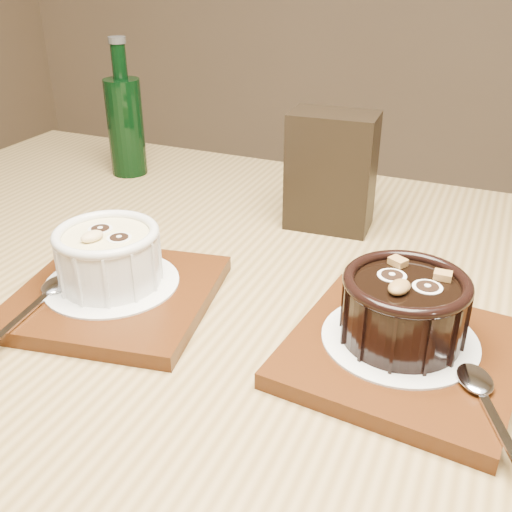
{
  "coord_description": "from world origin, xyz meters",
  "views": [
    {
      "loc": [
        0.19,
        -0.18,
        1.06
      ],
      "look_at": [
        0.02,
        0.26,
        0.81
      ],
      "focal_mm": 42.0,
      "sensor_mm": 36.0,
      "label": 1
    }
  ],
  "objects_px": {
    "ramekin_white": "(108,254)",
    "green_bottle": "(125,123)",
    "ramekin_dark": "(404,305)",
    "table": "(264,375)",
    "tray_left": "(116,296)",
    "tray_right": "(402,354)",
    "condiment_stand": "(331,172)"
  },
  "relations": [
    {
      "from": "tray_left",
      "to": "condiment_stand",
      "type": "height_order",
      "value": "condiment_stand"
    },
    {
      "from": "tray_right",
      "to": "tray_left",
      "type": "bearing_deg",
      "value": -179.14
    },
    {
      "from": "table",
      "to": "ramekin_white",
      "type": "height_order",
      "value": "ramekin_white"
    },
    {
      "from": "green_bottle",
      "to": "tray_right",
      "type": "bearing_deg",
      "value": -35.33
    },
    {
      "from": "table",
      "to": "ramekin_dark",
      "type": "bearing_deg",
      "value": -16.26
    },
    {
      "from": "table",
      "to": "tray_right",
      "type": "height_order",
      "value": "tray_right"
    },
    {
      "from": "tray_left",
      "to": "green_bottle",
      "type": "xyz_separation_m",
      "value": [
        -0.18,
        0.33,
        0.07
      ]
    },
    {
      "from": "tray_left",
      "to": "condiment_stand",
      "type": "relative_size",
      "value": 1.29
    },
    {
      "from": "condiment_stand",
      "to": "tray_left",
      "type": "bearing_deg",
      "value": -120.66
    },
    {
      "from": "ramekin_white",
      "to": "ramekin_dark",
      "type": "bearing_deg",
      "value": 22.11
    },
    {
      "from": "ramekin_dark",
      "to": "table",
      "type": "bearing_deg",
      "value": -179.79
    },
    {
      "from": "ramekin_white",
      "to": "ramekin_dark",
      "type": "distance_m",
      "value": 0.28
    },
    {
      "from": "table",
      "to": "green_bottle",
      "type": "bearing_deg",
      "value": 139.04
    },
    {
      "from": "table",
      "to": "green_bottle",
      "type": "distance_m",
      "value": 0.45
    },
    {
      "from": "tray_left",
      "to": "ramekin_dark",
      "type": "distance_m",
      "value": 0.27
    },
    {
      "from": "condiment_stand",
      "to": "green_bottle",
      "type": "xyz_separation_m",
      "value": [
        -0.33,
        0.08,
        0.01
      ]
    },
    {
      "from": "tray_left",
      "to": "ramekin_dark",
      "type": "bearing_deg",
      "value": 2.7
    },
    {
      "from": "tray_left",
      "to": "table",
      "type": "bearing_deg",
      "value": 21.18
    },
    {
      "from": "tray_right",
      "to": "ramekin_dark",
      "type": "bearing_deg",
      "value": 116.65
    },
    {
      "from": "table",
      "to": "ramekin_dark",
      "type": "relative_size",
      "value": 12.07
    },
    {
      "from": "tray_left",
      "to": "condiment_stand",
      "type": "distance_m",
      "value": 0.29
    },
    {
      "from": "green_bottle",
      "to": "condiment_stand",
      "type": "bearing_deg",
      "value": -13.76
    },
    {
      "from": "green_bottle",
      "to": "ramekin_white",
      "type": "bearing_deg",
      "value": -61.25
    },
    {
      "from": "ramekin_dark",
      "to": "green_bottle",
      "type": "height_order",
      "value": "green_bottle"
    },
    {
      "from": "ramekin_white",
      "to": "green_bottle",
      "type": "bearing_deg",
      "value": 139.8
    },
    {
      "from": "ramekin_dark",
      "to": "condiment_stand",
      "type": "bearing_deg",
      "value": 133.97
    },
    {
      "from": "tray_left",
      "to": "tray_right",
      "type": "xyz_separation_m",
      "value": [
        0.27,
        0.0,
        0.0
      ]
    },
    {
      "from": "tray_right",
      "to": "condiment_stand",
      "type": "distance_m",
      "value": 0.28
    },
    {
      "from": "table",
      "to": "green_bottle",
      "type": "relative_size",
      "value": 6.31
    },
    {
      "from": "ramekin_dark",
      "to": "green_bottle",
      "type": "relative_size",
      "value": 0.52
    },
    {
      "from": "tray_right",
      "to": "ramekin_dark",
      "type": "distance_m",
      "value": 0.04
    },
    {
      "from": "table",
      "to": "tray_right",
      "type": "distance_m",
      "value": 0.18
    }
  ]
}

